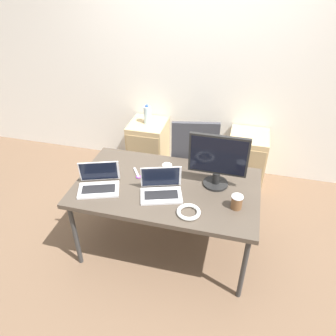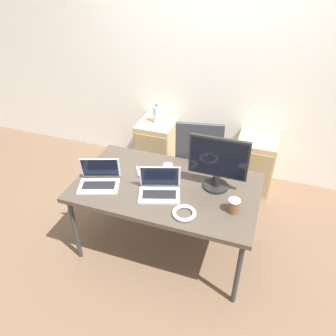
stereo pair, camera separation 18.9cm
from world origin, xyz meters
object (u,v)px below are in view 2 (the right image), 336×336
cabinet_right (254,163)px  laptop_left (99,180)px  office_chair (198,172)px  monitor (218,163)px  cabinet_left (157,146)px  water_bottle (157,114)px  laptop_right (160,189)px  coffee_cup_brown (234,206)px  coffee_cup_white (168,170)px  cable_coil (184,213)px

cabinet_right → laptop_left: 1.87m
office_chair → monitor: bearing=-63.9°
cabinet_left → cabinet_right: same height
cabinet_right → water_bottle: size_ratio=2.82×
laptop_right → coffee_cup_brown: size_ratio=3.37×
laptop_left → coffee_cup_white: bearing=31.3°
office_chair → water_bottle: size_ratio=4.68×
cabinet_left → water_bottle: water_bottle is taller
coffee_cup_white → coffee_cup_brown: coffee_cup_white is taller
monitor → coffee_cup_brown: bearing=-53.1°
cabinet_left → monitor: (0.94, -1.09, 0.64)m
cabinet_left → coffee_cup_brown: bearing=-50.0°
laptop_right → coffee_cup_brown: bearing=-2.0°
office_chair → cabinet_left: (-0.65, 0.49, -0.07)m
laptop_right → monitor: size_ratio=0.79×
cabinet_right → monitor: monitor is taller
cabinet_right → cable_coil: cable_coil is taller
cabinet_left → laptop_right: 1.50m
laptop_right → coffee_cup_white: size_ratio=3.30×
office_chair → cabinet_right: (0.54, 0.49, -0.07)m
laptop_right → cabinet_left: bearing=111.8°
cabinet_right → coffee_cup_brown: coffee_cup_brown is taller
cabinet_right → cable_coil: size_ratio=3.52×
water_bottle → laptop_left: bearing=-89.5°
cabinet_left → monitor: size_ratio=1.35×
laptop_left → coffee_cup_brown: (1.12, 0.03, 0.01)m
coffee_cup_white → cable_coil: 0.51m
cabinet_left → coffee_cup_brown: (1.13, -1.35, 0.45)m
coffee_cup_brown → cable_coil: coffee_cup_brown is taller
office_chair → coffee_cup_white: office_chair is taller
office_chair → monitor: monitor is taller
monitor → office_chair: bearing=116.1°
coffee_cup_white → office_chair: bearing=77.2°
cabinet_right → monitor: bearing=-102.8°
office_chair → cable_coil: (0.14, -1.01, 0.34)m
laptop_right → coffee_cup_brown: laptop_right is taller
office_chair → coffee_cup_brown: 1.05m
laptop_left → monitor: size_ratio=0.80×
laptop_right → coffee_cup_white: bearing=93.5°
water_bottle → laptop_right: size_ratio=0.60×
water_bottle → coffee_cup_brown: (1.13, -1.35, 0.03)m
office_chair → coffee_cup_white: size_ratio=9.28×
monitor → cabinet_left: bearing=130.7°
water_bottle → cable_coil: bearing=-62.3°
cabinet_left → cable_coil: bearing=-62.2°
cabinet_left → laptop_left: 1.45m
laptop_left → laptop_right: size_ratio=1.01×
office_chair → monitor: (0.29, -0.60, 0.57)m
office_chair → cabinet_left: office_chair is taller
monitor → coffee_cup_white: bearing=177.2°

